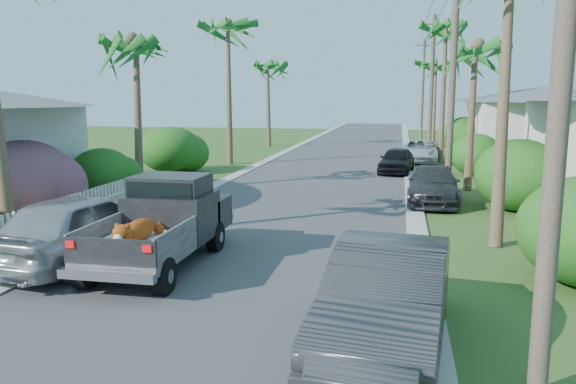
% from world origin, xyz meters
% --- Properties ---
extents(ground, '(120.00, 120.00, 0.00)m').
position_xyz_m(ground, '(0.00, 0.00, 0.00)').
color(ground, '#385821').
rests_on(ground, ground).
extents(road, '(8.00, 100.00, 0.02)m').
position_xyz_m(road, '(0.00, 25.00, 0.01)').
color(road, '#38383A').
rests_on(road, ground).
extents(curb_left, '(0.60, 100.00, 0.06)m').
position_xyz_m(curb_left, '(-4.30, 25.00, 0.03)').
color(curb_left, '#A5A39E').
rests_on(curb_left, ground).
extents(curb_right, '(0.60, 100.00, 0.06)m').
position_xyz_m(curb_right, '(4.30, 25.00, 0.03)').
color(curb_right, '#A5A39E').
rests_on(curb_right, ground).
extents(pickup_truck, '(1.98, 5.12, 2.06)m').
position_xyz_m(pickup_truck, '(-1.69, 2.87, 1.01)').
color(pickup_truck, black).
rests_on(pickup_truck, ground).
extents(parked_car_rn, '(2.24, 5.11, 1.63)m').
position_xyz_m(parked_car_rn, '(3.60, -0.93, 0.82)').
color(parked_car_rn, '#2B2D30').
rests_on(parked_car_rn, ground).
extents(parked_car_rm, '(2.03, 4.62, 1.32)m').
position_xyz_m(parked_car_rm, '(5.00, 11.88, 0.66)').
color(parked_car_rm, '#282A2D').
rests_on(parked_car_rm, ground).
extents(parked_car_rf, '(2.06, 4.04, 1.32)m').
position_xyz_m(parked_car_rf, '(3.60, 20.02, 0.66)').
color(parked_car_rf, black).
rests_on(parked_car_rf, ground).
extents(parked_car_rd, '(2.61, 4.99, 1.34)m').
position_xyz_m(parked_car_rd, '(4.94, 25.50, 0.67)').
color(parked_car_rd, silver).
rests_on(parked_car_rd, ground).
extents(parked_car_ln, '(2.66, 5.25, 1.71)m').
position_xyz_m(parked_car_ln, '(-3.60, 2.34, 0.86)').
color(parked_car_ln, '#A3A5A9').
rests_on(parked_car_ln, ground).
extents(palm_l_b, '(4.40, 4.40, 7.40)m').
position_xyz_m(palm_l_b, '(-6.80, 12.00, 6.15)').
color(palm_l_b, brown).
rests_on(palm_l_b, ground).
extents(palm_l_c, '(4.40, 4.40, 9.20)m').
position_xyz_m(palm_l_c, '(-6.00, 22.00, 7.91)').
color(palm_l_c, brown).
rests_on(palm_l_c, ground).
extents(palm_l_d, '(4.40, 4.40, 7.70)m').
position_xyz_m(palm_l_d, '(-6.50, 34.00, 6.44)').
color(palm_l_d, brown).
rests_on(palm_l_d, ground).
extents(palm_r_b, '(4.40, 4.40, 7.20)m').
position_xyz_m(palm_r_b, '(6.60, 15.00, 5.95)').
color(palm_r_b, brown).
rests_on(palm_r_b, ground).
extents(palm_r_c, '(4.40, 4.40, 9.40)m').
position_xyz_m(palm_r_c, '(6.20, 26.00, 8.11)').
color(palm_r_c, brown).
rests_on(palm_r_c, ground).
extents(palm_r_d, '(4.40, 4.40, 8.00)m').
position_xyz_m(palm_r_d, '(6.50, 40.00, 6.74)').
color(palm_r_d, brown).
rests_on(palm_r_d, ground).
extents(shrub_l_b, '(3.00, 3.30, 2.60)m').
position_xyz_m(shrub_l_b, '(-7.80, 6.00, 1.30)').
color(shrub_l_b, '#BD1B7B').
rests_on(shrub_l_b, ground).
extents(shrub_l_c, '(2.40, 2.64, 2.00)m').
position_xyz_m(shrub_l_c, '(-7.40, 10.00, 1.00)').
color(shrub_l_c, '#174E16').
rests_on(shrub_l_c, ground).
extents(shrub_l_d, '(3.20, 3.52, 2.40)m').
position_xyz_m(shrub_l_d, '(-8.00, 18.00, 1.20)').
color(shrub_l_d, '#174E16').
rests_on(shrub_l_d, ground).
extents(shrub_r_b, '(3.00, 3.30, 2.50)m').
position_xyz_m(shrub_r_b, '(7.80, 11.00, 1.25)').
color(shrub_r_b, '#174E16').
rests_on(shrub_r_b, ground).
extents(shrub_r_c, '(2.60, 2.86, 2.10)m').
position_xyz_m(shrub_r_c, '(7.50, 20.00, 1.05)').
color(shrub_r_c, '#174E16').
rests_on(shrub_r_c, ground).
extents(shrub_r_d, '(3.20, 3.52, 2.60)m').
position_xyz_m(shrub_r_d, '(8.00, 30.00, 1.30)').
color(shrub_r_d, '#174E16').
rests_on(shrub_r_d, ground).
extents(picket_fence, '(0.10, 11.00, 1.00)m').
position_xyz_m(picket_fence, '(-6.00, 5.50, 0.50)').
color(picket_fence, white).
rests_on(picket_fence, ground).
extents(house_right_far, '(9.00, 8.00, 4.60)m').
position_xyz_m(house_right_far, '(13.00, 30.00, 2.12)').
color(house_right_far, silver).
rests_on(house_right_far, ground).
extents(utility_pole_a, '(1.60, 0.26, 9.00)m').
position_xyz_m(utility_pole_a, '(5.60, -2.00, 4.60)').
color(utility_pole_a, brown).
rests_on(utility_pole_a, ground).
extents(utility_pole_b, '(1.60, 0.26, 9.00)m').
position_xyz_m(utility_pole_b, '(5.60, 13.00, 4.60)').
color(utility_pole_b, brown).
rests_on(utility_pole_b, ground).
extents(utility_pole_c, '(1.60, 0.26, 9.00)m').
position_xyz_m(utility_pole_c, '(5.60, 28.00, 4.60)').
color(utility_pole_c, brown).
rests_on(utility_pole_c, ground).
extents(utility_pole_d, '(1.60, 0.26, 9.00)m').
position_xyz_m(utility_pole_d, '(5.60, 43.00, 4.60)').
color(utility_pole_d, brown).
rests_on(utility_pole_d, ground).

